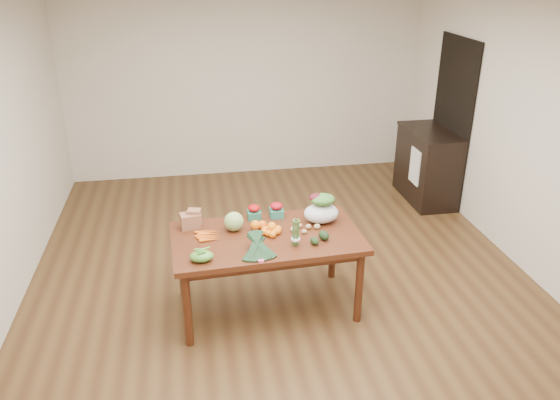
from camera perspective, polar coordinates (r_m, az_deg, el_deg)
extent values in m
plane|color=brown|center=(5.61, 0.14, -8.03)|extent=(6.00, 6.00, 0.00)
cube|color=beige|center=(7.88, -3.72, 12.21)|extent=(5.00, 0.02, 2.70)
cube|color=beige|center=(2.49, 12.87, -18.14)|extent=(5.00, 0.02, 2.70)
cube|color=beige|center=(5.96, 24.70, 6.00)|extent=(0.02, 6.00, 2.70)
cube|color=#4C2311|center=(4.97, -1.36, -7.56)|extent=(1.69, 1.00, 0.75)
cube|color=black|center=(7.34, 17.46, 7.82)|extent=(0.02, 1.00, 2.10)
cube|color=black|center=(7.41, 15.11, 3.49)|extent=(0.52, 1.02, 0.94)
cube|color=white|center=(7.11, 13.91, 3.43)|extent=(0.02, 0.28, 0.45)
sphere|color=#90AF65|center=(4.85, -4.85, -2.25)|extent=(0.17, 0.17, 0.17)
sphere|color=orange|center=(4.87, -2.59, -2.65)|extent=(0.09, 0.09, 0.09)
sphere|color=#E05C0D|center=(4.88, -1.86, -2.63)|extent=(0.08, 0.08, 0.08)
sphere|color=orange|center=(4.85, -0.87, -2.79)|extent=(0.08, 0.08, 0.08)
ellipsoid|color=#479833|center=(4.43, -8.19, -5.82)|extent=(0.19, 0.14, 0.09)
ellipsoid|color=tan|center=(4.84, 1.42, -3.06)|extent=(0.06, 0.05, 0.05)
ellipsoid|color=tan|center=(4.81, 2.55, -3.31)|extent=(0.05, 0.04, 0.04)
ellipsoid|color=tan|center=(4.89, 2.99, -2.79)|extent=(0.05, 0.05, 0.05)
ellipsoid|color=#CDC076|center=(4.92, 2.07, -2.69)|extent=(0.05, 0.04, 0.04)
ellipsoid|color=tan|center=(4.90, 3.90, -2.78)|extent=(0.06, 0.05, 0.05)
ellipsoid|color=black|center=(4.64, 3.63, -4.28)|extent=(0.09, 0.11, 0.07)
ellipsoid|color=black|center=(4.72, 4.59, -3.71)|extent=(0.11, 0.14, 0.08)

